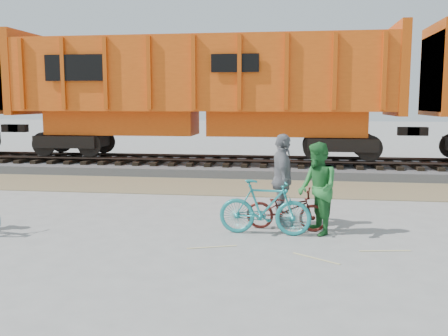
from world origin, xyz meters
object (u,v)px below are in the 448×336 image
Objects in this scene: bicycle_teal at (265,207)px; person_woman at (282,180)px; hopper_car_center at (202,90)px; person_man at (317,189)px; bicycle_maroon at (286,209)px.

person_woman reaches higher than bicycle_teal.
hopper_car_center is 7.84× the size of bicycle_teal.
bicycle_teal is at bearing 152.65° from person_woman.
hopper_car_center is 7.80× the size of person_man.
hopper_car_center reaches higher than person_man.
bicycle_teal is 1.10× the size of bicycle_maroon.
hopper_car_center is at bearing 14.91° from person_woman.
hopper_car_center is at bearing -175.58° from person_man.
bicycle_maroon is at bearing -172.73° from person_woman.
bicycle_maroon is 0.79m from person_man.
person_woman is (0.31, 0.82, 0.42)m from bicycle_teal.
person_man is (0.59, -0.22, 0.47)m from bicycle_maroon.
hopper_car_center is 7.32× the size of person_woman.
hopper_car_center is at bearing 21.67° from bicycle_teal.
person_woman reaches higher than bicycle_maroon.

